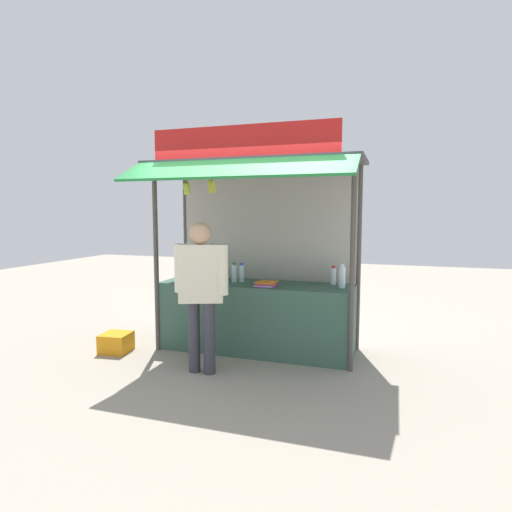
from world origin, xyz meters
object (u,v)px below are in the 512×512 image
at_px(water_bottle_right, 342,277).
at_px(magazine_stack_left, 267,284).
at_px(water_bottle_mid_right, 234,273).
at_px(banana_bunch_rightmost, 187,188).
at_px(vendor_person, 201,283).
at_px(water_bottle_far_right, 185,269).
at_px(magazine_stack_front_left, 207,281).
at_px(water_bottle_rear_center, 197,270).
at_px(plastic_crate, 116,343).
at_px(water_bottle_center, 242,273).
at_px(water_bottle_far_left, 333,276).
at_px(banana_bunch_leftmost, 212,186).

xyz_separation_m(water_bottle_right, magazine_stack_left, (-0.89, -0.17, -0.11)).
distance_m(water_bottle_mid_right, banana_bunch_rightmost, 1.24).
bearing_deg(vendor_person, magazine_stack_left, 33.94).
bearing_deg(water_bottle_far_right, magazine_stack_front_left, -29.94).
bearing_deg(water_bottle_right, water_bottle_rear_center, -179.95).
bearing_deg(water_bottle_right, vendor_person, -146.92).
bearing_deg(plastic_crate, water_bottle_center, 24.81).
relative_size(vendor_person, plastic_crate, 4.85).
bearing_deg(magazine_stack_left, plastic_crate, -166.46).
xyz_separation_m(water_bottle_rear_center, banana_bunch_rightmost, (0.11, -0.46, 1.05)).
distance_m(water_bottle_rear_center, water_bottle_far_left, 1.79).
height_order(water_bottle_mid_right, plastic_crate, water_bottle_mid_right).
bearing_deg(banana_bunch_leftmost, water_bottle_far_right, 142.91).
distance_m(water_bottle_far_left, banana_bunch_rightmost, 2.09).
bearing_deg(magazine_stack_left, water_bottle_far_left, 26.92).
relative_size(water_bottle_center, vendor_person, 0.15).
bearing_deg(water_bottle_far_right, water_bottle_right, -0.04).
relative_size(magazine_stack_left, magazine_stack_front_left, 0.89).
height_order(water_bottle_far_left, water_bottle_right, water_bottle_right).
distance_m(water_bottle_far_right, banana_bunch_leftmost, 1.31).
bearing_deg(water_bottle_center, magazine_stack_front_left, -139.35).
bearing_deg(water_bottle_mid_right, water_bottle_far_right, -178.69).
bearing_deg(water_bottle_center, banana_bunch_leftmost, -109.03).
relative_size(magazine_stack_front_left, plastic_crate, 0.92).
xyz_separation_m(water_bottle_mid_right, vendor_person, (-0.02, -0.93, 0.01)).
distance_m(water_bottle_mid_right, magazine_stack_front_left, 0.38).
bearing_deg(water_bottle_far_left, water_bottle_center, -172.26).
xyz_separation_m(magazine_stack_left, plastic_crate, (-1.87, -0.45, -0.78)).
bearing_deg(plastic_crate, water_bottle_mid_right, 24.78).
height_order(water_bottle_far_left, magazine_stack_left, water_bottle_far_left).
distance_m(water_bottle_rear_center, magazine_stack_front_left, 0.37).
distance_m(water_bottle_center, water_bottle_mid_right, 0.10).
bearing_deg(banana_bunch_leftmost, magazine_stack_left, 26.62).
height_order(banana_bunch_rightmost, plastic_crate, banana_bunch_rightmost).
distance_m(magazine_stack_left, vendor_person, 0.92).
bearing_deg(plastic_crate, water_bottle_far_right, 42.61).
relative_size(water_bottle_far_left, water_bottle_far_right, 0.78).
distance_m(water_bottle_center, water_bottle_far_right, 0.79).
bearing_deg(water_bottle_rear_center, vendor_person, -61.33).
bearing_deg(water_bottle_mid_right, plastic_crate, -155.22).
height_order(water_bottle_far_right, magazine_stack_left, water_bottle_far_right).
bearing_deg(magazine_stack_left, magazine_stack_front_left, -173.93).
height_order(water_bottle_center, magazine_stack_left, water_bottle_center).
bearing_deg(plastic_crate, water_bottle_far_left, 17.62).
height_order(water_bottle_rear_center, banana_bunch_rightmost, banana_bunch_rightmost).
bearing_deg(water_bottle_right, plastic_crate, -167.40).
relative_size(water_bottle_far_right, banana_bunch_leftmost, 1.12).
height_order(water_bottle_far_left, banana_bunch_rightmost, banana_bunch_rightmost).
distance_m(water_bottle_far_left, water_bottle_mid_right, 1.27).
xyz_separation_m(water_bottle_center, vendor_person, (-0.11, -0.98, 0.02)).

